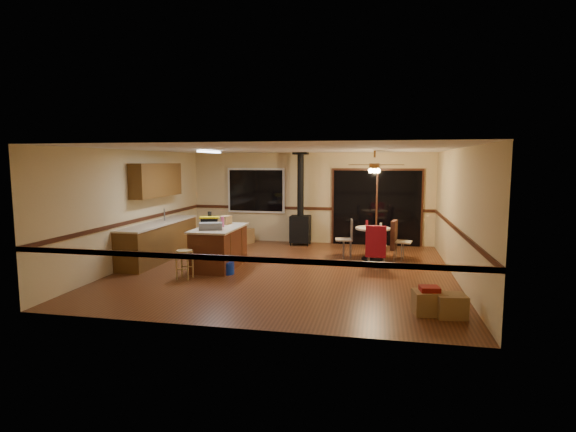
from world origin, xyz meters
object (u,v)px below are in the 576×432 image
(toolbox_black, at_px, (210,223))
(dining_table, at_px, (373,238))
(wood_stove, at_px, (300,219))
(blue_bucket, at_px, (227,268))
(bar_stool, at_px, (185,264))
(box_corner_a, at_px, (429,303))
(box_under_window, at_px, (243,236))
(kitchen_island, at_px, (219,247))
(chair_left, at_px, (348,234))
(chair_right, at_px, (395,235))
(chair_near, at_px, (376,242))
(toolbox_grey, at_px, (211,226))
(box_corner_b, at_px, (451,306))

(toolbox_black, xyz_separation_m, dining_table, (3.53, 1.51, -0.47))
(wood_stove, xyz_separation_m, toolbox_black, (-1.50, -3.10, 0.27))
(wood_stove, distance_m, blue_bucket, 3.78)
(bar_stool, bearing_deg, box_corner_a, -15.00)
(blue_bucket, xyz_separation_m, box_under_window, (-0.75, 3.54, 0.09))
(kitchen_island, xyz_separation_m, bar_stool, (-0.33, -1.09, -0.16))
(kitchen_island, distance_m, chair_left, 3.16)
(toolbox_black, distance_m, blue_bucket, 1.16)
(toolbox_black, height_order, chair_left, toolbox_black)
(toolbox_black, bearing_deg, wood_stove, 64.20)
(chair_right, bearing_deg, toolbox_black, -158.55)
(kitchen_island, distance_m, chair_near, 3.47)
(toolbox_grey, bearing_deg, wood_stove, 68.68)
(chair_left, distance_m, chair_right, 1.12)
(chair_right, bearing_deg, toolbox_grey, -153.68)
(kitchen_island, xyz_separation_m, box_corner_a, (4.25, -2.32, -0.27))
(chair_left, height_order, chair_near, same)
(box_under_window, distance_m, box_corner_a, 7.04)
(kitchen_island, distance_m, box_corner_a, 4.85)
(bar_stool, relative_size, chair_right, 0.83)
(box_under_window, height_order, box_corner_a, box_under_window)
(toolbox_black, xyz_separation_m, box_corner_a, (4.45, -2.27, -0.82))
(bar_stool, relative_size, box_under_window, 1.09)
(box_under_window, bearing_deg, kitchen_island, -82.80)
(toolbox_grey, xyz_separation_m, chair_left, (2.78, 1.96, -0.39))
(toolbox_grey, distance_m, chair_near, 3.61)
(box_under_window, bearing_deg, chair_left, -24.32)
(kitchen_island, relative_size, bar_stool, 2.88)
(chair_left, relative_size, box_corner_a, 1.09)
(kitchen_island, bearing_deg, wood_stove, 66.91)
(blue_bucket, height_order, chair_near, chair_near)
(wood_stove, height_order, chair_right, wood_stove)
(dining_table, bearing_deg, box_corner_b, -72.50)
(chair_near, xyz_separation_m, box_corner_b, (1.14, -2.98, -0.42))
(kitchen_island, distance_m, dining_table, 3.64)
(toolbox_grey, relative_size, box_corner_b, 1.10)
(dining_table, xyz_separation_m, box_under_window, (-3.71, 1.52, -0.31))
(kitchen_island, xyz_separation_m, blue_bucket, (0.37, -0.56, -0.33))
(blue_bucket, relative_size, chair_right, 0.43)
(blue_bucket, bearing_deg, box_corner_a, -24.43)
(bar_stool, bearing_deg, chair_left, 40.95)
(chair_near, height_order, chair_right, same)
(toolbox_black, bearing_deg, dining_table, 23.12)
(wood_stove, height_order, box_under_window, wood_stove)
(toolbox_grey, distance_m, chair_left, 3.42)
(bar_stool, height_order, chair_right, chair_right)
(chair_right, xyz_separation_m, box_under_window, (-4.23, 1.44, -0.38))
(dining_table, height_order, chair_near, chair_near)
(toolbox_grey, relative_size, bar_stool, 0.82)
(bar_stool, xyz_separation_m, blue_bucket, (0.70, 0.53, -0.17))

